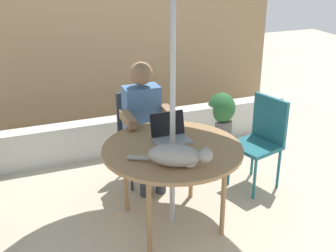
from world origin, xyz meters
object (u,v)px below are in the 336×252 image
Objects in this scene: patio_table at (172,153)px; cat at (178,156)px; chair_empty at (262,135)px; laptop at (169,132)px; potted_plant_corner at (221,113)px; chair_occupied at (140,129)px; person_seated at (144,119)px.

cat is (-0.08, -0.31, 0.13)m from patio_table.
chair_empty is at bearing 28.20° from cat.
chair_empty is at bearing 7.01° from laptop.
cat reaches higher than patio_table.
chair_empty is 1.21m from potted_plant_corner.
chair_occupied reaches higher than cat.
person_seated is 2.21× the size of cat.
chair_empty is at bearing -21.94° from person_seated.
cat is (-1.13, -0.61, 0.27)m from chair_empty.
person_seated is at bearing 90.00° from patio_table.
chair_occupied is 1.22m from cat.
patio_table is 0.89m from chair_occupied.
chair_empty is (1.05, -0.58, 0.00)m from chair_occupied.
laptop is 0.54× the size of cat.
chair_occupied is 1.00× the size of chair_empty.
person_seated is (-0.00, -0.16, 0.17)m from chair_occupied.
patio_table is 0.93× the size of person_seated.
person_seated is at bearing 85.54° from cat.
cat reaches higher than potted_plant_corner.
cat is 0.99× the size of potted_plant_corner.
cat is (-0.12, -0.48, 0.02)m from laptop.
chair_empty is 1.31m from cat.
person_seated reaches higher than laptop.
patio_table is at bearing -90.00° from person_seated.
laptop is (0.04, -0.71, 0.25)m from chair_occupied.
potted_plant_corner is (0.19, 1.18, -0.22)m from chair_empty.
patio_table is at bearing 75.39° from cat.
laptop is (0.04, -0.55, 0.08)m from person_seated.
cat is at bearing -104.23° from laptop.
laptop is at bearing 75.77° from cat.
chair_occupied reaches higher than potted_plant_corner.
laptop is at bearing 76.45° from patio_table.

